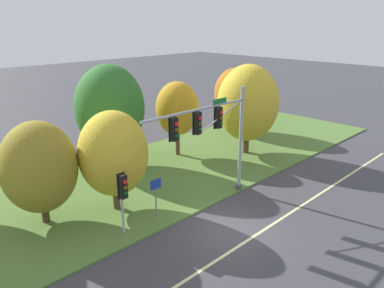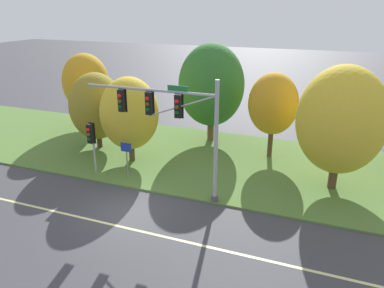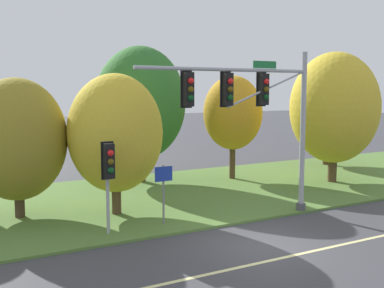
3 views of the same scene
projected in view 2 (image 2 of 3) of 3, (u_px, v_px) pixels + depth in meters
The scene contains 12 objects.
ground_plane at pixel (123, 212), 19.39m from camera, with size 160.00×160.00×0.00m, color #3D3D42.
lane_stripe at pixel (110, 224), 18.34m from camera, with size 36.00×0.16×0.01m, color beige.
grass_verge at pixel (184, 155), 26.57m from camera, with size 48.00×11.50×0.10m, color #517533.
traffic_signal_mast at pixel (173, 118), 19.61m from camera, with size 7.73×0.49×6.61m.
pedestrian_signal_near_kerb at pixel (91, 137), 22.91m from camera, with size 0.46×0.55×3.29m.
route_sign_post at pixel (127, 154), 22.72m from camera, with size 0.72×0.08×2.25m.
tree_nearest_road at pixel (86, 82), 31.64m from camera, with size 3.88×3.88×6.25m.
tree_left_of_mast at pixel (96, 106), 26.96m from camera, with size 3.88×3.88×5.56m.
tree_behind_signpost at pixel (129, 114), 24.45m from camera, with size 3.84×3.84×5.73m.
tree_mid_verge at pixel (211, 85), 28.02m from camera, with size 4.95×4.95×7.43m.
tree_tall_centre at pixel (273, 104), 25.06m from camera, with size 3.35×3.35×5.86m.
tree_right_far at pixel (341, 120), 20.41m from camera, with size 4.83×4.83×7.11m.
Camera 2 is at (9.44, -14.48, 10.12)m, focal length 35.00 mm.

